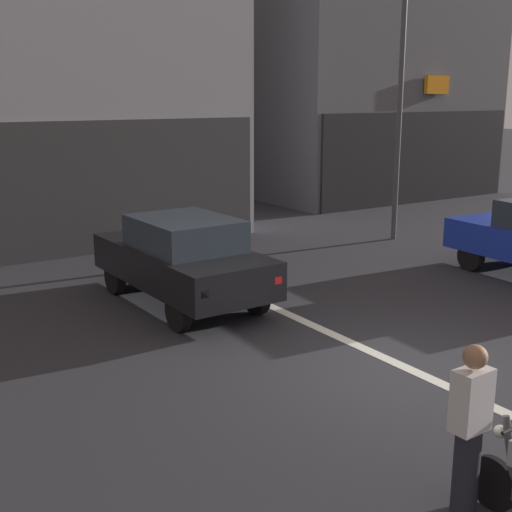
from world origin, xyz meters
TOP-DOWN VIEW (x-y plane):
  - ground_plane at (0.00, 0.00)m, footprint 120.00×120.00m
  - lane_centre_line at (0.00, 6.00)m, footprint 0.20×18.00m
  - building_mid_block at (-1.24, 14.16)m, footprint 9.34×9.94m
  - building_far_right at (11.32, 14.16)m, footprint 9.24×7.26m
  - car_black_crossing_near at (-1.27, 4.43)m, footprint 1.87×4.14m
  - street_lamp at (6.11, 6.49)m, footprint 0.36×0.36m
  - person_by_motorcycles at (-2.07, -2.75)m, footprint 0.37×0.24m

SIDE VIEW (x-z plane):
  - ground_plane at x=0.00m, z-range 0.00..0.00m
  - lane_centre_line at x=0.00m, z-range 0.00..0.01m
  - person_by_motorcycles at x=-2.07m, z-range 0.02..1.69m
  - car_black_crossing_near at x=-1.27m, z-range 0.07..1.71m
  - street_lamp at x=6.11m, z-range 0.74..7.70m
  - building_mid_block at x=-1.24m, z-range -0.01..10.32m
  - building_far_right at x=11.32m, z-range -0.02..11.88m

